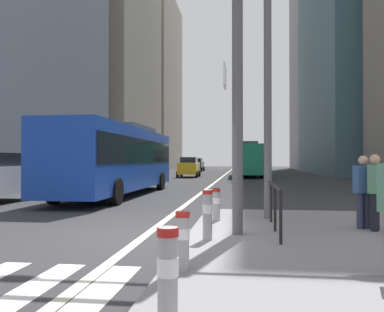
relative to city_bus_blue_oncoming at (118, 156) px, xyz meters
The scene contains 20 objects.
ground_plane 11.00m from the city_bus_blue_oncoming, 70.05° to the left, with size 160.00×160.00×0.00m, color #303033.
lane_centre_line 20.61m from the city_bus_blue_oncoming, 79.62° to the left, with size 0.20×80.00×0.01m, color beige.
office_tower_left_mid 40.97m from the city_bus_blue_oncoming, 110.08° to the left, with size 10.72×19.69×43.41m, color gray.
office_tower_left_far 59.46m from the city_bus_blue_oncoming, 102.30° to the left, with size 10.33×19.99×32.25m, color gray.
office_tower_right_far 66.22m from the city_bus_blue_oncoming, 70.03° to the left, with size 11.56×16.10×57.08m, color gray.
city_bus_blue_oncoming is the anchor object (origin of this frame).
city_bus_red_receding 23.19m from the city_bus_blue_oncoming, 74.62° to the left, with size 2.91×10.77×3.40m.
car_oncoming_mid 41.21m from the city_bus_blue_oncoming, 91.56° to the left, with size 2.09×4.23×1.94m.
car_receding_near 39.00m from the city_bus_blue_oncoming, 78.82° to the left, with size 2.12×4.25×1.94m.
car_receding_far 36.85m from the city_bus_blue_oncoming, 79.40° to the left, with size 2.07×4.30×1.94m.
car_oncoming_far 20.78m from the city_bus_blue_oncoming, 88.61° to the left, with size 2.12×4.21×1.94m.
traffic_signal_gantry 10.97m from the city_bus_blue_oncoming, 69.40° to the right, with size 5.87×0.65×6.00m.
street_lamp_post 10.62m from the city_bus_blue_oncoming, 50.00° to the right, with size 5.50×0.32×8.00m.
bollard_front 15.73m from the city_bus_blue_oncoming, 70.72° to the right, with size 0.20×0.20×0.92m.
bollard_left 13.84m from the city_bus_blue_oncoming, 68.68° to the right, with size 0.20×0.20×0.81m.
bollard_right 11.92m from the city_bus_blue_oncoming, 64.23° to the right, with size 0.20×0.20×0.95m.
bollard_back 9.80m from the city_bus_blue_oncoming, 57.94° to the right, with size 0.20×0.20×0.80m.
pedestrian_railing 11.09m from the city_bus_blue_oncoming, 53.98° to the right, with size 0.06×4.04×0.98m.
pedestrian_waiting 12.67m from the city_bus_blue_oncoming, 46.96° to the right, with size 0.39×0.45×1.63m.
pedestrian_far 12.37m from the city_bus_blue_oncoming, 46.75° to the right, with size 0.43×0.33×1.61m.
Camera 1 is at (2.15, -8.53, 1.66)m, focal length 37.92 mm.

